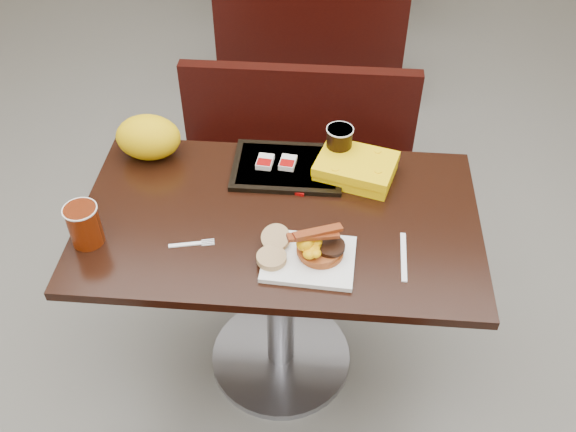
# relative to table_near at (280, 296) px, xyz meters

# --- Properties ---
(floor) EXTENTS (6.00, 7.00, 0.01)m
(floor) POSITION_rel_table_near_xyz_m (0.00, 0.00, -0.38)
(floor) COLOR slate
(floor) RESTS_ON ground
(table_near) EXTENTS (1.20, 0.70, 0.75)m
(table_near) POSITION_rel_table_near_xyz_m (0.00, 0.00, 0.00)
(table_near) COLOR black
(table_near) RESTS_ON floor
(bench_near_n) EXTENTS (1.00, 0.46, 0.72)m
(bench_near_n) POSITION_rel_table_near_xyz_m (0.00, 0.70, -0.02)
(bench_near_n) COLOR black
(bench_near_n) RESTS_ON floor
(bench_far_s) EXTENTS (1.00, 0.46, 0.72)m
(bench_far_s) POSITION_rel_table_near_xyz_m (0.00, 1.90, -0.02)
(bench_far_s) COLOR black
(bench_far_s) RESTS_ON floor
(platter) EXTENTS (0.26, 0.21, 0.02)m
(platter) POSITION_rel_table_near_xyz_m (0.10, -0.17, 0.38)
(platter) COLOR white
(platter) RESTS_ON table_near
(pancake_stack) EXTENTS (0.16, 0.16, 0.03)m
(pancake_stack) POSITION_rel_table_near_xyz_m (0.13, -0.15, 0.40)
(pancake_stack) COLOR #964219
(pancake_stack) RESTS_ON platter
(sausage_patty) EXTENTS (0.10, 0.10, 0.01)m
(sausage_patty) POSITION_rel_table_near_xyz_m (0.16, -0.16, 0.42)
(sausage_patty) COLOR black
(sausage_patty) RESTS_ON pancake_stack
(scrambled_eggs) EXTENTS (0.09, 0.08, 0.05)m
(scrambled_eggs) POSITION_rel_table_near_xyz_m (0.09, -0.17, 0.44)
(scrambled_eggs) COLOR yellow
(scrambled_eggs) RESTS_ON pancake_stack
(bacon_strips) EXTENTS (0.16, 0.11, 0.01)m
(bacon_strips) POSITION_rel_table_near_xyz_m (0.11, -0.17, 0.47)
(bacon_strips) COLOR #470A05
(bacon_strips) RESTS_ON scrambled_eggs
(muffin_bottom) EXTENTS (0.09, 0.09, 0.02)m
(muffin_bottom) POSITION_rel_table_near_xyz_m (-0.00, -0.19, 0.40)
(muffin_bottom) COLOR tan
(muffin_bottom) RESTS_ON platter
(muffin_top) EXTENTS (0.10, 0.10, 0.05)m
(muffin_top) POSITION_rel_table_near_xyz_m (0.00, -0.13, 0.41)
(muffin_top) COLOR tan
(muffin_top) RESTS_ON platter
(coffee_cup_near) EXTENTS (0.09, 0.09, 0.13)m
(coffee_cup_near) POSITION_rel_table_near_xyz_m (-0.54, -0.15, 0.44)
(coffee_cup_near) COLOR #912405
(coffee_cup_near) RESTS_ON table_near
(fork) EXTENTS (0.13, 0.05, 0.00)m
(fork) POSITION_rel_table_near_xyz_m (-0.26, -0.14, 0.38)
(fork) COLOR white
(fork) RESTS_ON table_near
(knife) EXTENTS (0.02, 0.19, 0.00)m
(knife) POSITION_rel_table_near_xyz_m (0.36, -0.14, 0.38)
(knife) COLOR white
(knife) RESTS_ON table_near
(condiment_ketchup) EXTENTS (0.05, 0.04, 0.01)m
(condiment_ketchup) POSITION_rel_table_near_xyz_m (0.05, 0.11, 0.38)
(condiment_ketchup) COLOR #8C0504
(condiment_ketchup) RESTS_ON table_near
(tray) EXTENTS (0.36, 0.25, 0.02)m
(tray) POSITION_rel_table_near_xyz_m (0.01, 0.22, 0.38)
(tray) COLOR black
(tray) RESTS_ON table_near
(hashbrown_sleeve_left) EXTENTS (0.06, 0.07, 0.02)m
(hashbrown_sleeve_left) POSITION_rel_table_near_xyz_m (-0.07, 0.22, 0.40)
(hashbrown_sleeve_left) COLOR silver
(hashbrown_sleeve_left) RESTS_ON tray
(hashbrown_sleeve_right) EXTENTS (0.06, 0.07, 0.02)m
(hashbrown_sleeve_right) POSITION_rel_table_near_xyz_m (0.01, 0.23, 0.40)
(hashbrown_sleeve_right) COLOR silver
(hashbrown_sleeve_right) RESTS_ON tray
(coffee_cup_far) EXTENTS (0.08, 0.08, 0.11)m
(coffee_cup_far) POSITION_rel_table_near_xyz_m (0.17, 0.28, 0.45)
(coffee_cup_far) COLOR black
(coffee_cup_far) RESTS_ON tray
(clamshell) EXTENTS (0.28, 0.24, 0.07)m
(clamshell) POSITION_rel_table_near_xyz_m (0.23, 0.21, 0.41)
(clamshell) COLOR #FCC804
(clamshell) RESTS_ON table_near
(paper_bag) EXTENTS (0.26, 0.22, 0.15)m
(paper_bag) POSITION_rel_table_near_xyz_m (-0.45, 0.26, 0.45)
(paper_bag) COLOR #F7E708
(paper_bag) RESTS_ON table_near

